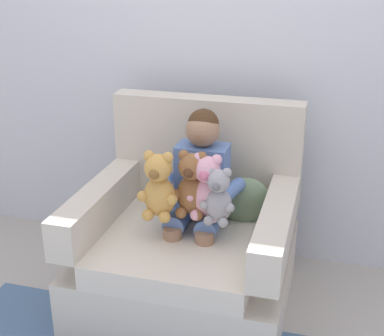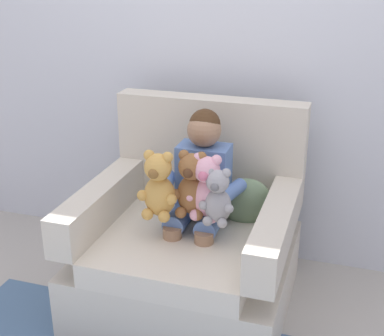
% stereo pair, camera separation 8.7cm
% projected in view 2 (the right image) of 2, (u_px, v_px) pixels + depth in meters
% --- Properties ---
extents(ground_plane, '(8.00, 8.00, 0.00)m').
position_uv_depth(ground_plane, '(188.00, 302.00, 2.82)').
color(ground_plane, '#ADA89E').
extents(back_wall, '(6.00, 0.10, 2.60)m').
position_uv_depth(back_wall, '(225.00, 38.00, 2.94)').
color(back_wall, silver).
rests_on(back_wall, ground).
extents(armchair, '(1.04, 0.96, 1.02)m').
position_uv_depth(armchair, '(190.00, 246.00, 2.75)').
color(armchair, beige).
rests_on(armchair, ground).
extents(seated_child, '(0.45, 0.39, 0.82)m').
position_uv_depth(seated_child, '(200.00, 184.00, 2.64)').
color(seated_child, '#597AB7').
rests_on(seated_child, armchair).
extents(plush_brown, '(0.19, 0.16, 0.33)m').
position_uv_depth(plush_brown, '(192.00, 186.00, 2.50)').
color(plush_brown, brown).
rests_on(plush_brown, armchair).
extents(plush_grey, '(0.17, 0.13, 0.28)m').
position_uv_depth(plush_grey, '(218.00, 198.00, 2.43)').
color(plush_grey, '#9E9EA3').
rests_on(plush_grey, armchair).
extents(plush_pink, '(0.19, 0.16, 0.32)m').
position_uv_depth(plush_pink, '(207.00, 188.00, 2.47)').
color(plush_pink, '#EAA8BC').
rests_on(plush_pink, armchair).
extents(plush_honey, '(0.20, 0.16, 0.33)m').
position_uv_depth(plush_honey, '(159.00, 187.00, 2.48)').
color(plush_honey, gold).
rests_on(plush_honey, armchair).
extents(throw_pillow, '(0.28, 0.17, 0.26)m').
position_uv_depth(throw_pillow, '(246.00, 202.00, 2.70)').
color(throw_pillow, slate).
rests_on(throw_pillow, armchair).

